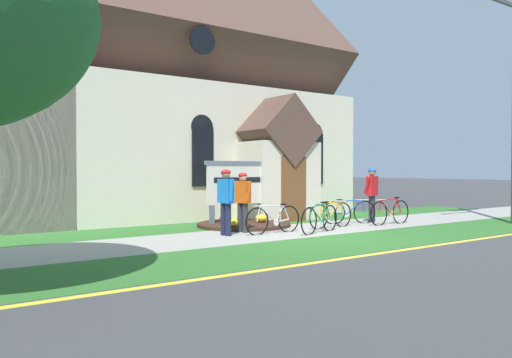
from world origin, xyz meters
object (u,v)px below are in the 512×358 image
object	(u,v)px
bicycle_white	(320,219)
bicycle_black	(390,212)
bicycle_red	(331,215)
cyclist_in_white_jersey	(372,190)
roadside_conifer	(296,107)
church_sign	(237,184)
bicycle_silver	(273,219)
bicycle_blue	(349,212)
cyclist_in_blue_jersey	(226,197)
cyclist_in_yellow_jersey	(243,198)

from	to	relation	value
bicycle_white	bicycle_black	world-z (taller)	bicycle_black
bicycle_red	cyclist_in_white_jersey	distance (m)	2.28
cyclist_in_white_jersey	roadside_conifer	bearing A→B (deg)	69.59
church_sign	bicycle_silver	bearing A→B (deg)	-96.98
bicycle_blue	cyclist_in_white_jersey	distance (m)	1.12
cyclist_in_white_jersey	cyclist_in_blue_jersey	size ratio (longest dim) A/B	1.02
roadside_conifer	church_sign	bearing A→B (deg)	-141.67
bicycle_white	bicycle_red	xyz separation A→B (m)	(0.99, 0.63, -0.00)
bicycle_red	cyclist_in_white_jersey	xyz separation A→B (m)	(2.16, 0.39, 0.64)
church_sign	cyclist_in_blue_jersey	xyz separation A→B (m)	(-1.53, -1.87, -0.26)
roadside_conifer	bicycle_silver	bearing A→B (deg)	-132.74
bicycle_silver	bicycle_white	xyz separation A→B (m)	(1.09, -0.60, 0.00)
cyclist_in_white_jersey	cyclist_in_yellow_jersey	bearing A→B (deg)	177.57
bicycle_silver	bicycle_blue	size ratio (longest dim) A/B	1.10
cyclist_in_white_jersey	cyclist_in_blue_jersey	xyz separation A→B (m)	(-5.50, -0.09, -0.03)
bicycle_white	roadside_conifer	size ratio (longest dim) A/B	0.25
church_sign	bicycle_red	bearing A→B (deg)	-50.18
church_sign	roadside_conifer	world-z (taller)	roadside_conifer
bicycle_red	bicycle_blue	size ratio (longest dim) A/B	1.08
roadside_conifer	cyclist_in_white_jersey	bearing A→B (deg)	-110.41
church_sign	cyclist_in_yellow_jersey	xyz separation A→B (m)	(-0.82, -1.58, -0.32)
bicycle_black	bicycle_white	bearing A→B (deg)	-175.21
church_sign	bicycle_black	xyz separation A→B (m)	(3.93, -2.55, -0.86)
bicycle_silver	church_sign	bearing A→B (deg)	83.02
bicycle_red	roadside_conifer	world-z (taller)	roadside_conifer
cyclist_in_blue_jersey	cyclist_in_yellow_jersey	distance (m)	0.76
cyclist_in_blue_jersey	roadside_conifer	distance (m)	11.32
bicycle_blue	cyclist_in_yellow_jersey	xyz separation A→B (m)	(-3.88, 0.09, 0.55)
church_sign	cyclist_in_yellow_jersey	distance (m)	1.81
church_sign	cyclist_in_blue_jersey	world-z (taller)	church_sign
roadside_conifer	cyclist_in_blue_jersey	bearing A→B (deg)	-138.90
bicycle_white	cyclist_in_blue_jersey	bearing A→B (deg)	158.21
bicycle_white	bicycle_red	size ratio (longest dim) A/B	0.98
bicycle_black	roadside_conifer	bearing A→B (deg)	71.19
bicycle_white	roadside_conifer	world-z (taller)	roadside_conifer
cyclist_in_white_jersey	roadside_conifer	xyz separation A→B (m)	(2.59, 6.97, 3.57)
bicycle_black	cyclist_in_yellow_jersey	world-z (taller)	cyclist_in_yellow_jersey
bicycle_blue	cyclist_in_yellow_jersey	size ratio (longest dim) A/B	1.02
church_sign	bicycle_blue	bearing A→B (deg)	-28.60
bicycle_blue	cyclist_in_blue_jersey	distance (m)	4.63
cyclist_in_blue_jersey	roadside_conifer	xyz separation A→B (m)	(8.09, 7.05, 3.60)
church_sign	cyclist_in_white_jersey	world-z (taller)	church_sign
bicycle_red	bicycle_blue	bearing A→B (deg)	22.00
church_sign	cyclist_in_blue_jersey	bearing A→B (deg)	-129.27
cyclist_in_blue_jersey	cyclist_in_yellow_jersey	xyz separation A→B (m)	(0.70, 0.29, -0.06)
bicycle_white	bicycle_red	distance (m)	1.18
bicycle_silver	roadside_conifer	bearing A→B (deg)	47.26
bicycle_red	bicycle_black	distance (m)	2.15
bicycle_silver	bicycle_blue	world-z (taller)	bicycle_silver
bicycle_silver	cyclist_in_white_jersey	size ratio (longest dim) A/B	1.04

